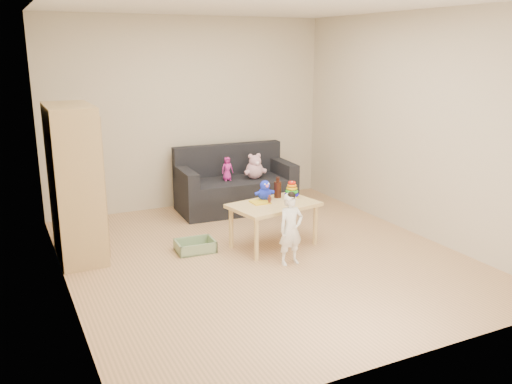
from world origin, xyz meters
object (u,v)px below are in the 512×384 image
wardrobe (75,183)px  toddler (291,230)px  sofa (236,194)px  play_table (274,225)px

wardrobe → toddler: 2.31m
sofa → toddler: bearing=-94.7°
sofa → play_table: (-0.19, -1.48, 0.03)m
sofa → play_table: bearing=-94.2°
sofa → toddler: size_ratio=2.13×
wardrobe → play_table: size_ratio=1.71×
toddler → sofa: bearing=79.9°
wardrobe → sofa: wardrobe is taller
sofa → toddler: toddler is taller
play_table → toddler: 0.56m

